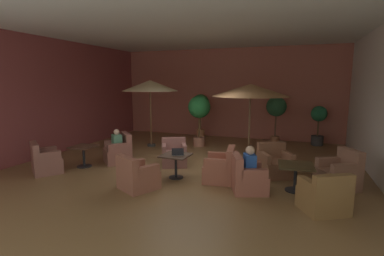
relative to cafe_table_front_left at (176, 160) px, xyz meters
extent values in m
cube|color=brown|center=(-0.07, 0.91, -0.49)|extent=(9.97, 10.35, 0.02)
cube|color=#AA5949|center=(-0.07, 6.05, 1.50)|extent=(9.97, 0.08, 3.96)
cube|color=brown|center=(-5.02, 0.91, 1.50)|extent=(0.08, 10.35, 3.96)
cube|color=silver|center=(-0.07, 0.91, 3.50)|extent=(9.97, 10.35, 0.06)
cylinder|color=black|center=(0.00, 0.00, -0.47)|extent=(0.38, 0.38, 0.02)
cylinder|color=black|center=(0.00, 0.00, -0.19)|extent=(0.07, 0.07, 0.59)
cube|color=#3E2C20|center=(0.00, 0.00, 0.12)|extent=(0.74, 0.74, 0.03)
cube|color=brown|center=(1.12, 0.16, -0.26)|extent=(0.86, 0.90, 0.44)
cube|color=brown|center=(1.41, 0.20, 0.18)|extent=(0.28, 0.82, 0.43)
cube|color=brown|center=(1.13, -0.18, 0.07)|extent=(0.60, 0.21, 0.22)
cube|color=brown|center=(1.03, 0.49, 0.07)|extent=(0.60, 0.21, 0.22)
cube|color=brown|center=(-0.49, 1.02, -0.26)|extent=(0.97, 0.97, 0.44)
cube|color=brown|center=(-0.62, 1.27, 0.14)|extent=(0.72, 0.46, 0.36)
cube|color=brown|center=(-0.21, 1.11, 0.06)|extent=(0.36, 0.56, 0.21)
cube|color=brown|center=(-0.75, 0.85, 0.06)|extent=(0.36, 0.56, 0.21)
cube|color=#935642|center=(-0.53, -1.00, -0.27)|extent=(1.03, 1.03, 0.43)
cube|color=#935642|center=(-0.66, -1.26, 0.14)|extent=(0.75, 0.50, 0.39)
cube|color=#935642|center=(-0.78, -0.82, 0.03)|extent=(0.41, 0.60, 0.18)
cube|color=#935642|center=(-0.24, -1.10, 0.03)|extent=(0.41, 0.60, 0.18)
cylinder|color=black|center=(-2.96, -0.01, -0.47)|extent=(0.43, 0.43, 0.02)
cylinder|color=black|center=(-2.96, -0.01, -0.19)|extent=(0.07, 0.07, 0.59)
cube|color=#482E21|center=(-2.96, -0.01, 0.12)|extent=(0.69, 0.69, 0.03)
cube|color=brown|center=(-2.29, 0.71, -0.26)|extent=(1.07, 1.07, 0.44)
cube|color=brown|center=(-2.09, 0.92, 0.20)|extent=(0.67, 0.64, 0.47)
cube|color=brown|center=(-2.09, 0.46, 0.07)|extent=(0.50, 0.52, 0.22)
cube|color=brown|center=(-2.55, 0.89, 0.07)|extent=(0.50, 0.52, 0.22)
cube|color=brown|center=(-3.53, -0.82, -0.27)|extent=(1.05, 1.03, 0.43)
cube|color=brown|center=(-3.69, -1.04, 0.17)|extent=(0.73, 0.58, 0.45)
cube|color=brown|center=(-3.77, -0.60, 0.06)|extent=(0.43, 0.53, 0.22)
cube|color=brown|center=(-3.25, -0.97, 0.06)|extent=(0.43, 0.53, 0.22)
cylinder|color=black|center=(2.94, 0.10, -0.47)|extent=(0.44, 0.44, 0.02)
cylinder|color=black|center=(2.94, 0.10, -0.19)|extent=(0.07, 0.07, 0.59)
cube|color=#3C2F1A|center=(2.94, 0.10, 0.12)|extent=(0.83, 0.83, 0.03)
cube|color=#885B46|center=(3.87, 0.62, -0.25)|extent=(1.05, 1.03, 0.46)
cube|color=#885B46|center=(4.14, 0.77, 0.21)|extent=(0.51, 0.73, 0.48)
cube|color=#885B46|center=(3.98, 0.34, 0.08)|extent=(0.62, 0.44, 0.22)
cube|color=#885B46|center=(3.69, 0.85, 0.08)|extent=(0.62, 0.44, 0.22)
cube|color=brown|center=(2.44, 1.04, -0.27)|extent=(1.05, 1.06, 0.43)
cube|color=brown|center=(2.29, 1.31, 0.16)|extent=(0.76, 0.52, 0.42)
cube|color=brown|center=(2.74, 1.15, 0.06)|extent=(0.40, 0.60, 0.21)
cube|color=brown|center=(2.17, 0.84, 0.06)|extent=(0.40, 0.60, 0.21)
cube|color=#924F3E|center=(1.95, -0.28, -0.27)|extent=(0.97, 0.97, 0.42)
cube|color=#924F3E|center=(1.67, -0.38, 0.16)|extent=(0.42, 0.76, 0.44)
cube|color=#924F3E|center=(1.88, 0.01, 0.03)|extent=(0.60, 0.36, 0.20)
cube|color=#924F3E|center=(2.09, -0.54, 0.03)|extent=(0.60, 0.36, 0.20)
cube|color=brown|center=(3.46, -0.83, -0.27)|extent=(1.02, 0.99, 0.42)
cube|color=brown|center=(3.59, -1.07, 0.14)|extent=(0.75, 0.51, 0.40)
cube|color=brown|center=(3.16, -0.95, 0.05)|extent=(0.40, 0.55, 0.22)
cube|color=brown|center=(3.71, -0.65, 0.05)|extent=(0.40, 0.55, 0.22)
cylinder|color=#2D2D2D|center=(1.41, 3.09, -0.44)|extent=(0.32, 0.32, 0.08)
cylinder|color=brown|center=(1.41, 3.09, 0.71)|extent=(0.06, 0.06, 2.38)
cone|color=#A17045|center=(1.41, 3.09, 1.74)|extent=(2.58, 2.58, 0.41)
cylinder|color=#2D2D2D|center=(-2.39, 3.13, -0.44)|extent=(0.32, 0.32, 0.08)
cylinder|color=brown|center=(-2.39, 3.13, 0.77)|extent=(0.06, 0.06, 2.51)
cone|color=beige|center=(-2.39, 3.13, 1.87)|extent=(2.15, 2.15, 0.41)
cylinder|color=#A56442|center=(2.15, 5.11, -0.32)|extent=(0.37, 0.37, 0.34)
cylinder|color=brown|center=(2.15, 5.11, 0.28)|extent=(0.06, 0.06, 0.86)
sphere|color=#265434|center=(2.15, 5.11, 1.05)|extent=(0.79, 0.79, 0.79)
cylinder|color=#AB6B43|center=(-1.00, 5.08, -0.26)|extent=(0.35, 0.35, 0.44)
cylinder|color=brown|center=(-1.00, 5.08, 0.38)|extent=(0.06, 0.06, 0.83)
sphere|color=#285927|center=(-1.00, 5.08, 1.11)|extent=(0.75, 0.75, 0.75)
cylinder|color=#383435|center=(3.74, 5.52, -0.29)|extent=(0.46, 0.46, 0.38)
cylinder|color=brown|center=(3.74, 5.52, 0.21)|extent=(0.06, 0.06, 0.62)
sphere|color=#1E623D|center=(3.74, 5.52, 0.78)|extent=(0.61, 0.61, 0.61)
cylinder|color=#A4654D|center=(-0.63, 3.77, -0.31)|extent=(0.45, 0.45, 0.35)
cylinder|color=brown|center=(-0.63, 3.77, 0.28)|extent=(0.06, 0.06, 0.83)
sphere|color=#1F632C|center=(-0.63, 3.77, 1.06)|extent=(0.86, 0.86, 0.86)
cube|color=#487759|center=(-2.29, 0.71, 0.18)|extent=(0.45, 0.45, 0.44)
sphere|color=tan|center=(-2.29, 0.71, 0.48)|extent=(0.18, 0.18, 0.18)
cube|color=#244B9C|center=(1.95, -0.28, 0.16)|extent=(0.35, 0.39, 0.46)
sphere|color=tan|center=(1.95, -0.28, 0.48)|extent=(0.21, 0.21, 0.21)
cylinder|color=white|center=(0.09, 0.11, 0.20)|extent=(0.08, 0.08, 0.11)
cube|color=#9EA0A5|center=(0.05, 0.02, 0.15)|extent=(0.37, 0.31, 0.01)
cube|color=black|center=(0.09, -0.08, 0.25)|extent=(0.29, 0.12, 0.19)
camera|label=1|loc=(2.86, -6.62, 2.01)|focal=26.69mm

